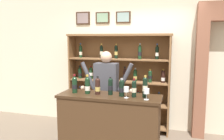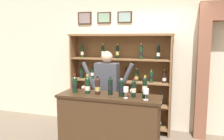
% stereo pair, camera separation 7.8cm
% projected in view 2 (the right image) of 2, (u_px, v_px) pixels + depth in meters
% --- Properties ---
extents(back_wall, '(12.00, 0.19, 3.08)m').
position_uv_depth(back_wall, '(139.00, 54.00, 4.76)').
color(back_wall, beige).
rests_on(back_wall, ground).
extents(wine_shelf, '(2.10, 0.37, 1.96)m').
position_uv_depth(wine_shelf, '(120.00, 79.00, 4.67)').
color(wine_shelf, brown).
rests_on(wine_shelf, ground).
extents(tasting_counter, '(1.54, 0.50, 1.03)m').
position_uv_depth(tasting_counter, '(109.00, 128.00, 3.46)').
color(tasting_counter, '#422B19').
rests_on(tasting_counter, ground).
extents(shopkeeper, '(0.98, 0.22, 1.65)m').
position_uv_depth(shopkeeper, '(107.00, 87.00, 4.00)').
color(shopkeeper, '#2D3347').
rests_on(shopkeeper, ground).
extents(tasting_bottle_grappa, '(0.08, 0.08, 0.29)m').
position_uv_depth(tasting_bottle_grappa, '(75.00, 84.00, 3.53)').
color(tasting_bottle_grappa, black).
rests_on(tasting_bottle_grappa, tasting_counter).
extents(tasting_bottle_brunello, '(0.08, 0.08, 0.29)m').
position_uv_depth(tasting_bottle_brunello, '(87.00, 85.00, 3.48)').
color(tasting_bottle_brunello, black).
rests_on(tasting_bottle_brunello, tasting_counter).
extents(tasting_bottle_super_tuscan, '(0.08, 0.08, 0.28)m').
position_uv_depth(tasting_bottle_super_tuscan, '(98.00, 86.00, 3.43)').
color(tasting_bottle_super_tuscan, black).
rests_on(tasting_bottle_super_tuscan, tasting_counter).
extents(tasting_bottle_chianti, '(0.07, 0.07, 0.27)m').
position_uv_depth(tasting_bottle_chianti, '(110.00, 86.00, 3.40)').
color(tasting_bottle_chianti, black).
rests_on(tasting_bottle_chianti, tasting_counter).
extents(tasting_bottle_bianco, '(0.08, 0.08, 0.27)m').
position_uv_depth(tasting_bottle_bianco, '(121.00, 88.00, 3.30)').
color(tasting_bottle_bianco, black).
rests_on(tasting_bottle_bianco, tasting_counter).
extents(tasting_bottle_rosso, '(0.07, 0.07, 0.27)m').
position_uv_depth(tasting_bottle_rosso, '(134.00, 88.00, 3.25)').
color(tasting_bottle_rosso, black).
rests_on(tasting_bottle_rosso, tasting_counter).
extents(tasting_bottle_riserva, '(0.07, 0.07, 0.32)m').
position_uv_depth(tasting_bottle_riserva, '(145.00, 87.00, 3.24)').
color(tasting_bottle_riserva, black).
rests_on(tasting_bottle_riserva, tasting_counter).
extents(wine_glass_spare, '(0.07, 0.07, 0.16)m').
position_uv_depth(wine_glass_spare, '(126.00, 90.00, 3.21)').
color(wine_glass_spare, silver).
rests_on(wine_glass_spare, tasting_counter).
extents(wine_glass_right, '(0.08, 0.08, 0.16)m').
position_uv_depth(wine_glass_right, '(146.00, 92.00, 3.11)').
color(wine_glass_right, silver).
rests_on(wine_glass_right, tasting_counter).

